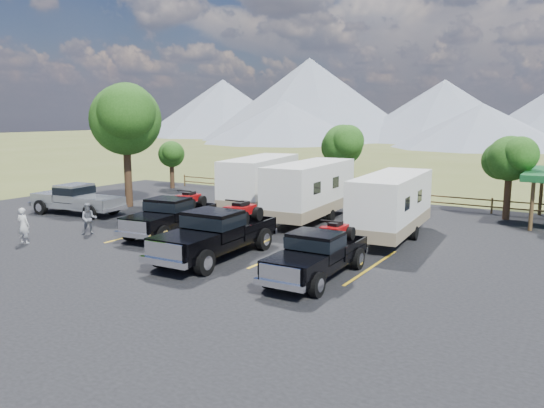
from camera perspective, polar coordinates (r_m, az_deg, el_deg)
The scene contains 18 objects.
ground at distance 20.78m, azimuth -9.20°, elevation -7.01°, with size 320.00×320.00×0.00m, color #515A26.
asphalt_lot at distance 23.04m, azimuth -4.32°, elevation -5.21°, with size 44.00×34.00×0.04m, color black.
stall_lines at distance 23.82m, azimuth -2.92°, elevation -4.64°, with size 12.12×5.50×0.01m.
tree_big_nw at distance 35.16m, azimuth -15.50°, elevation 8.74°, with size 5.54×5.18×7.84m.
tree_ne_a at distance 32.41m, azimuth 24.19°, elevation 4.47°, with size 3.11×2.92×4.76m.
tree_north at distance 37.32m, azimuth 7.59°, elevation 6.31°, with size 3.46×3.24×5.25m.
tree_nw_small at distance 43.40m, azimuth -10.78°, elevation 5.28°, with size 2.59×2.43×3.85m.
rail_fence at distance 35.72m, azimuth 13.05°, elevation 0.80°, with size 36.12×0.12×1.00m.
mountain_range at distance 122.80m, azimuth 22.09°, elevation 9.77°, with size 209.00×71.00×20.00m.
rig_left at distance 26.75m, azimuth -10.76°, elevation -1.10°, with size 2.75×6.27×2.03m.
rig_center at distance 21.97m, azimuth -5.90°, elevation -3.03°, with size 2.55×6.76×2.23m.
rig_right at distance 19.30m, azimuth 4.97°, elevation -5.25°, with size 2.14×5.77×1.91m.
trailer_left at distance 32.57m, azimuth -1.25°, elevation 2.28°, with size 3.85×9.51×3.29m.
trailer_center at distance 29.32m, azimuth 4.12°, elevation 1.41°, with size 2.92×9.41×3.26m.
trailer_right at distance 25.67m, azimuth 12.74°, elevation -0.17°, with size 2.81×8.89×3.08m.
pickup_silver at distance 33.43m, azimuth -20.27°, elevation 0.52°, with size 6.20×2.63×1.81m.
person_a at distance 26.87m, azimuth -25.18°, elevation -2.11°, with size 0.61×0.40×1.67m, color #BCBCBC.
person_b at distance 27.64m, azimuth -19.10°, elevation -1.52°, with size 0.77×0.60×1.58m, color slate.
Camera 1 is at (13.07, -15.05, 5.87)m, focal length 35.00 mm.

